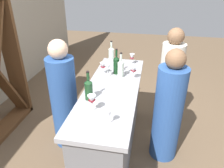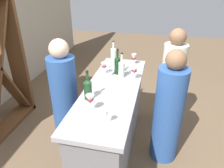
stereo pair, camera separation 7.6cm
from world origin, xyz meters
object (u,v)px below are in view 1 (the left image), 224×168
at_px(wine_bottle_center_dark_green, 116,64).
at_px(wine_glass_far_left, 92,100).
at_px(wine_glass_far_right, 103,66).
at_px(person_center_guest, 168,111).
at_px(person_right_guest, 64,100).
at_px(wine_bottle_leftmost_olive_green, 89,89).
at_px(wine_glass_far_center, 108,68).
at_px(wine_glass_near_left, 134,70).
at_px(wine_bottle_second_left_clear_pale, 121,68).
at_px(wine_bottle_second_right_clear_pale, 111,53).
at_px(wine_glass_near_right, 109,114).
at_px(wine_glass_near_center, 132,57).
at_px(person_left_guest, 169,85).

bearing_deg(wine_bottle_center_dark_green, wine_glass_far_left, 175.03).
relative_size(wine_glass_far_right, person_center_guest, 0.11).
distance_m(person_center_guest, person_right_guest, 1.28).
height_order(wine_bottle_leftmost_olive_green, person_right_guest, person_right_guest).
xyz_separation_m(wine_bottle_leftmost_olive_green, wine_glass_far_center, (0.56, -0.08, -0.00)).
bearing_deg(wine_bottle_leftmost_olive_green, wine_glass_near_left, -35.89).
height_order(wine_bottle_center_dark_green, person_right_guest, person_right_guest).
bearing_deg(wine_glass_far_left, wine_glass_far_center, 0.68).
height_order(wine_bottle_center_dark_green, wine_glass_far_left, wine_bottle_center_dark_green).
xyz_separation_m(wine_bottle_leftmost_olive_green, wine_glass_near_left, (0.56, -0.40, -0.01)).
distance_m(wine_bottle_second_left_clear_pale, wine_bottle_center_dark_green, 0.11).
bearing_deg(wine_bottle_second_right_clear_pale, wine_glass_near_left, -144.94).
xyz_separation_m(wine_glass_far_left, person_center_guest, (0.53, -0.76, -0.39)).
relative_size(wine_bottle_second_right_clear_pale, wine_glass_near_right, 1.97).
distance_m(wine_bottle_leftmost_olive_green, wine_glass_far_right, 0.63).
xyz_separation_m(wine_glass_near_left, wine_glass_near_right, (-0.93, 0.12, -0.01)).
distance_m(wine_bottle_center_dark_green, wine_bottle_second_right_clear_pale, 0.45).
bearing_deg(wine_bottle_second_right_clear_pale, wine_bottle_center_dark_green, -160.87).
bearing_deg(wine_glass_far_right, wine_glass_near_right, -164.26).
relative_size(wine_bottle_second_left_clear_pale, person_center_guest, 0.22).
height_order(wine_glass_near_left, wine_glass_far_left, wine_glass_far_left).
xyz_separation_m(wine_glass_far_center, person_center_guest, (-0.24, -0.76, -0.39)).
bearing_deg(person_center_guest, wine_glass_far_right, -8.32).
relative_size(wine_glass_near_left, wine_glass_far_center, 0.98).
relative_size(wine_glass_near_center, wine_glass_near_right, 1.02).
distance_m(wine_glass_near_left, wine_glass_far_left, 0.82).
distance_m(person_left_guest, person_center_guest, 0.58).
height_order(wine_bottle_leftmost_olive_green, wine_glass_far_center, wine_bottle_leftmost_olive_green).
bearing_deg(wine_bottle_second_left_clear_pale, wine_glass_near_center, -11.98).
bearing_deg(wine_glass_near_center, wine_glass_near_right, 178.07).
relative_size(person_center_guest, person_right_guest, 0.98).
bearing_deg(wine_glass_near_right, wine_glass_far_right, 15.74).
xyz_separation_m(person_left_guest, person_center_guest, (-0.57, 0.03, -0.05)).
height_order(wine_bottle_leftmost_olive_green, wine_bottle_center_dark_green, wine_bottle_center_dark_green).
bearing_deg(wine_glass_near_center, person_right_guest, 132.86).
relative_size(wine_bottle_leftmost_olive_green, wine_bottle_center_dark_green, 0.95).
xyz_separation_m(wine_bottle_center_dark_green, wine_glass_far_left, (-0.88, 0.08, -0.01)).
distance_m(wine_bottle_second_right_clear_pale, wine_glass_near_right, 1.49).
distance_m(wine_glass_far_left, person_center_guest, 1.00).
bearing_deg(wine_glass_near_center, person_center_guest, -143.67).
xyz_separation_m(wine_glass_far_left, wine_glass_far_right, (0.83, 0.09, -0.01)).
relative_size(wine_bottle_center_dark_green, wine_glass_near_center, 2.14).
distance_m(wine_glass_near_left, person_right_guest, 0.95).
xyz_separation_m(wine_bottle_second_left_clear_pale, person_center_guest, (-0.26, -0.61, -0.39)).
bearing_deg(wine_glass_far_center, wine_bottle_center_dark_green, -37.03).
bearing_deg(person_left_guest, wine_bottle_leftmost_olive_green, 66.42).
relative_size(wine_glass_far_center, person_left_guest, 0.11).
bearing_deg(wine_bottle_second_right_clear_pale, wine_glass_near_center, -103.49).
bearing_deg(wine_bottle_second_left_clear_pale, person_left_guest, -64.17).
bearing_deg(wine_bottle_center_dark_green, wine_bottle_leftmost_olive_green, 166.00).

